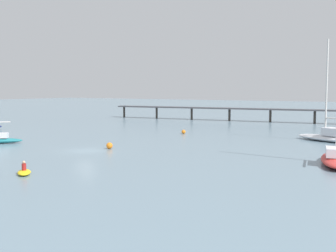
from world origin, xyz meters
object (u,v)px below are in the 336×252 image
Objects in this scene: pier at (326,106)px; sailboat_red at (336,157)px; sailboat_white at (329,136)px; mooring_buoy_near at (184,132)px; dinghy_yellow at (24,172)px; mooring_buoy_mid at (109,146)px.

sailboat_red is at bearing -77.14° from pier.
mooring_buoy_near is (-21.29, -1.79, -0.44)m from sailboat_white.
sailboat_white is (6.52, -29.17, -2.84)m from pier.
pier is 66.35m from dinghy_yellow.
sailboat_red is at bearing -32.04° from mooring_buoy_near.
mooring_buoy_near is at bearing 97.43° from dinghy_yellow.
dinghy_yellow is 34.79m from mooring_buoy_near.
sailboat_red reaches higher than mooring_buoy_near.
pier is 48.20m from sailboat_red.
sailboat_white is 18.06× the size of mooring_buoy_mid.
mooring_buoy_near is (-25.48, 15.95, -0.40)m from sailboat_red.
sailboat_white is at bearing 45.63° from mooring_buoy_mid.
dinghy_yellow is (-16.80, -36.29, -0.54)m from sailboat_white.
sailboat_red is 24.82m from mooring_buoy_mid.
mooring_buoy_mid is (-20.43, -20.88, -0.39)m from sailboat_white.
pier reaches higher than dinghy_yellow.
dinghy_yellow is 3.88× the size of mooring_buoy_near.
sailboat_white is 29.21m from mooring_buoy_mid.
mooring_buoy_mid is at bearing -134.37° from sailboat_white.
mooring_buoy_mid is at bearing 103.26° from dinghy_yellow.
mooring_buoy_near is at bearing -175.19° from sailboat_white.
dinghy_yellow is 15.83m from mooring_buoy_mid.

